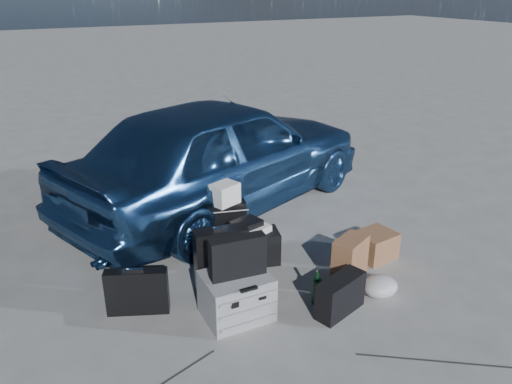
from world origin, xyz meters
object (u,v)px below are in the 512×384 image
(suitcase_right, at_px, (224,226))
(duffel_bag, at_px, (246,248))
(suitcase_left, at_px, (221,260))
(green_bottle, at_px, (317,287))
(briefcase, at_px, (137,292))
(car, at_px, (221,153))
(cardboard_box, at_px, (375,245))
(pelican_case, at_px, (236,296))

(suitcase_right, xyz_separation_m, duffel_bag, (0.07, -0.33, -0.10))
(suitcase_left, xyz_separation_m, green_bottle, (0.62, -0.56, -0.14))
(duffel_bag, relative_size, green_bottle, 2.04)
(briefcase, distance_m, suitcase_left, 0.75)
(car, bearing_deg, briefcase, 116.69)
(car, relative_size, duffel_bag, 6.24)
(car, height_order, briefcase, car)
(briefcase, xyz_separation_m, duffel_bag, (1.13, 0.30, -0.04))
(cardboard_box, bearing_deg, suitcase_right, 146.32)
(pelican_case, height_order, green_bottle, pelican_case)
(car, bearing_deg, duffel_bag, 144.49)
(car, height_order, cardboard_box, car)
(briefcase, distance_m, suitcase_right, 1.23)
(car, xyz_separation_m, pelican_case, (-0.78, -2.02, -0.49))
(car, xyz_separation_m, suitcase_right, (-0.42, -0.98, -0.42))
(duffel_bag, distance_m, cardboard_box, 1.27)
(pelican_case, relative_size, duffel_bag, 0.82)
(car, xyz_separation_m, suitcase_left, (-0.73, -1.62, -0.38))
(pelican_case, bearing_deg, cardboard_box, 8.84)
(suitcase_left, height_order, duffel_bag, suitcase_left)
(suitcase_left, distance_m, cardboard_box, 1.58)
(car, height_order, green_bottle, car)
(briefcase, xyz_separation_m, suitcase_left, (0.74, -0.02, 0.10))
(car, bearing_deg, cardboard_box, -176.23)
(pelican_case, bearing_deg, briefcase, 150.06)
(suitcase_left, bearing_deg, cardboard_box, 1.72)
(pelican_case, distance_m, briefcase, 0.81)
(car, relative_size, cardboard_box, 11.12)
(car, bearing_deg, suitcase_right, 136.06)
(suitcase_left, height_order, green_bottle, suitcase_left)
(briefcase, bearing_deg, duffel_bag, 37.91)
(briefcase, relative_size, green_bottle, 1.61)
(pelican_case, relative_size, suitcase_left, 0.88)
(pelican_case, relative_size, suitcase_right, 1.00)
(briefcase, bearing_deg, suitcase_left, 21.93)
(pelican_case, height_order, suitcase_right, suitcase_right)
(suitcase_left, height_order, suitcase_right, suitcase_left)
(duffel_bag, bearing_deg, cardboard_box, -7.32)
(suitcase_left, relative_size, green_bottle, 1.90)
(pelican_case, xyz_separation_m, suitcase_left, (0.05, 0.40, 0.11))
(briefcase, height_order, duffel_bag, briefcase)
(cardboard_box, bearing_deg, green_bottle, -158.41)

